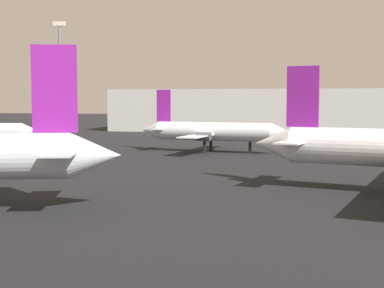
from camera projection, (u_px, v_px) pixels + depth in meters
The scene contains 3 objects.
airplane_far_left at pixel (212, 131), 82.61m from camera, with size 24.95×19.30×9.83m.
light_mast_left at pixel (60, 76), 100.31m from camera, with size 2.40×0.50×22.94m.
terminal_building at pixel (296, 110), 140.84m from camera, with size 97.31×24.28×11.02m, color #B7B7B2.
Camera 1 is at (4.43, -10.27, 8.06)m, focal length 49.43 mm.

